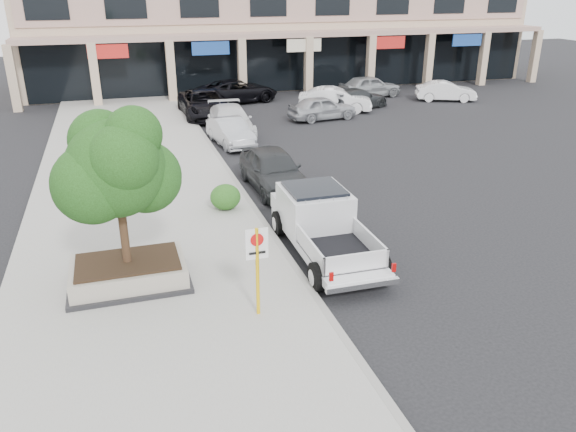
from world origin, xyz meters
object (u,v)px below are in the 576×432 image
at_px(curb_car_b, 231,132).
at_px(lot_car_a, 322,108).
at_px(curb_car_a, 273,169).
at_px(planter, 129,272).
at_px(lot_car_c, 357,98).
at_px(lot_car_e, 370,86).
at_px(lot_car_f, 446,91).
at_px(curb_car_c, 231,121).
at_px(lot_car_b, 335,100).
at_px(lot_car_d, 237,91).
at_px(planter_tree, 121,167).
at_px(pickup_truck, 326,227).
at_px(curb_car_d, 205,104).
at_px(no_parking_sign, 257,260).

xyz_separation_m(curb_car_b, lot_car_a, (6.54, 4.08, 0.04)).
bearing_deg(curb_car_a, planter, -134.15).
bearing_deg(planter, curb_car_b, 67.42).
distance_m(curb_car_b, lot_car_c, 11.80).
bearing_deg(lot_car_e, curb_car_b, 119.89).
bearing_deg(lot_car_f, curb_car_c, 129.14).
height_order(curb_car_a, lot_car_b, curb_car_a).
height_order(curb_car_b, lot_car_e, lot_car_e).
bearing_deg(lot_car_d, curb_car_a, 158.97).
relative_size(planter_tree, pickup_truck, 0.68).
bearing_deg(lot_car_b, curb_car_d, 104.43).
distance_m(planter_tree, lot_car_f, 30.68).
bearing_deg(lot_car_c, curb_car_d, 66.38).
bearing_deg(lot_car_f, curb_car_d, 112.88).
bearing_deg(curb_car_a, pickup_truck, -93.38).
distance_m(pickup_truck, curb_car_c, 15.46).
height_order(lot_car_b, lot_car_c, lot_car_b).
distance_m(curb_car_a, lot_car_f, 21.94).
relative_size(lot_car_c, lot_car_f, 1.12).
distance_m(lot_car_b, lot_car_c, 1.81).
xyz_separation_m(pickup_truck, lot_car_e, (12.31, 23.30, -0.13)).
xyz_separation_m(planter, lot_car_d, (8.45, 24.57, 0.32)).
distance_m(curb_car_d, lot_car_f, 17.18).
bearing_deg(no_parking_sign, lot_car_a, 65.45).
relative_size(lot_car_d, lot_car_f, 1.39).
relative_size(no_parking_sign, curb_car_d, 0.39).
distance_m(pickup_truck, lot_car_f, 26.54).
bearing_deg(curb_car_a, planter_tree, -134.17).
distance_m(planter, curb_car_c, 16.91).
distance_m(curb_car_b, curb_car_c, 2.11).
xyz_separation_m(no_parking_sign, curb_car_a, (2.99, 9.10, -0.82)).
bearing_deg(planter, lot_car_f, 42.46).
height_order(planter, lot_car_f, lot_car_f).
height_order(curb_car_c, lot_car_c, curb_car_c).
relative_size(no_parking_sign, lot_car_d, 0.40).
xyz_separation_m(lot_car_c, lot_car_f, (7.11, 0.63, 0.01)).
height_order(curb_car_d, lot_car_e, curb_car_d).
distance_m(planter, lot_car_c, 25.46).
bearing_deg(curb_car_c, curb_car_b, -99.32).
bearing_deg(lot_car_c, lot_car_b, 82.80).
bearing_deg(lot_car_d, lot_car_e, -108.89).
xyz_separation_m(lot_car_a, lot_car_b, (1.60, 1.93, 0.05)).
relative_size(planter_tree, no_parking_sign, 1.74).
bearing_deg(lot_car_d, pickup_truck, 160.64).
relative_size(planter_tree, lot_car_d, 0.70).
height_order(lot_car_a, lot_car_d, lot_car_d).
relative_size(curb_car_b, lot_car_a, 0.98).
bearing_deg(lot_car_b, curb_car_c, 137.69).
bearing_deg(lot_car_c, lot_car_f, -105.93).
distance_m(planter_tree, curb_car_b, 14.89).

